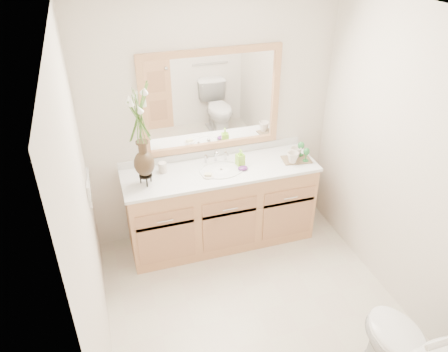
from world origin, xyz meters
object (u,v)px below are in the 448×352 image
object	(u,v)px
flower_vase	(140,123)
tumbler	(163,167)
soap_bottle	(240,158)
toilet	(405,352)
tray	(296,159)

from	to	relation	value
flower_vase	tumbler	world-z (taller)	flower_vase
flower_vase	tumbler	distance (m)	0.59
flower_vase	soap_bottle	size ratio (longest dim) A/B	6.01
toilet	tumbler	xyz separation A→B (m)	(-1.22, 2.05, 0.51)
toilet	tumbler	size ratio (longest dim) A/B	7.66
soap_bottle	tray	distance (m)	0.56
flower_vase	tray	xyz separation A→B (m)	(1.45, -0.01, -0.58)
soap_bottle	tray	size ratio (longest dim) A/B	0.54
soap_bottle	tumbler	bearing A→B (deg)	162.92
flower_vase	tumbler	bearing A→B (deg)	41.46
flower_vase	tray	distance (m)	1.57
tumbler	soap_bottle	world-z (taller)	soap_bottle
flower_vase	tumbler	size ratio (longest dim) A/B	8.84
soap_bottle	toilet	bearing A→B (deg)	-86.26
toilet	soap_bottle	size ratio (longest dim) A/B	5.20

